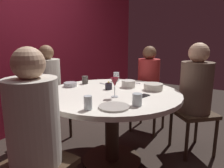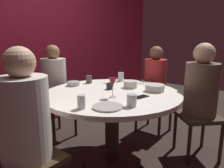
% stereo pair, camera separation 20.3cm
% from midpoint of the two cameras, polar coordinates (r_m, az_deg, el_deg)
% --- Properties ---
extents(ground_plane, '(8.00, 8.00, 0.00)m').
position_cam_midpoint_polar(ground_plane, '(2.35, 2.63, -19.99)').
color(ground_plane, '#2D231E').
extents(back_wall, '(6.00, 0.10, 2.60)m').
position_cam_midpoint_polar(back_wall, '(3.08, -20.63, 12.42)').
color(back_wall, maroon).
rests_on(back_wall, ground).
extents(dining_table, '(1.32, 1.32, 0.74)m').
position_cam_midpoint_polar(dining_table, '(2.09, 2.79, -6.30)').
color(dining_table, silver).
rests_on(dining_table, ground).
extents(seated_diner_left, '(0.40, 0.40, 1.21)m').
position_cam_midpoint_polar(seated_diner_left, '(1.44, -18.82, -9.19)').
color(seated_diner_left, '#3F2D1E').
rests_on(seated_diner_left, ground).
extents(seated_diner_back, '(0.40, 0.40, 1.17)m').
position_cam_midpoint_polar(seated_diner_back, '(2.67, -13.24, 0.46)').
color(seated_diner_back, '#3F2D1E').
rests_on(seated_diner_back, ground).
extents(seated_diner_right, '(0.40, 0.40, 1.15)m').
position_cam_midpoint_polar(seated_diner_right, '(2.83, 13.56, 0.86)').
color(seated_diner_right, '#3F2D1E').
rests_on(seated_diner_right, ground).
extents(seated_diner_front_right, '(0.57, 0.57, 1.21)m').
position_cam_midpoint_polar(seated_diner_front_right, '(2.38, 25.18, -1.26)').
color(seated_diner_front_right, '#3F2D1E').
rests_on(seated_diner_front_right, ground).
extents(candle_holder, '(0.07, 0.07, 0.08)m').
position_cam_midpoint_polar(candle_holder, '(2.15, 2.09, -0.61)').
color(candle_holder, black).
rests_on(candle_holder, dining_table).
extents(wine_glass, '(0.08, 0.08, 0.18)m').
position_cam_midpoint_polar(wine_glass, '(1.85, 3.33, 0.25)').
color(wine_glass, silver).
rests_on(wine_glass, dining_table).
extents(dinner_plate, '(0.24, 0.24, 0.01)m').
position_cam_midpoint_polar(dinner_plate, '(1.60, 2.49, -6.21)').
color(dinner_plate, '#B2ADA3').
rests_on(dinner_plate, dining_table).
extents(cell_phone, '(0.15, 0.10, 0.01)m').
position_cam_midpoint_polar(cell_phone, '(1.90, 10.89, -3.45)').
color(cell_phone, black).
rests_on(cell_phone, dining_table).
extents(bowl_serving_large, '(0.14, 0.14, 0.05)m').
position_cam_midpoint_polar(bowl_serving_large, '(2.34, -7.92, 0.09)').
color(bowl_serving_large, '#B7B7BC').
rests_on(bowl_serving_large, dining_table).
extents(bowl_salad_center, '(0.14, 0.14, 0.07)m').
position_cam_midpoint_polar(bowl_salad_center, '(2.24, 7.61, -0.08)').
color(bowl_salad_center, silver).
rests_on(bowl_salad_center, dining_table).
extents(bowl_small_white, '(0.19, 0.19, 0.07)m').
position_cam_midpoint_polar(bowl_small_white, '(2.14, 14.14, -1.02)').
color(bowl_small_white, beige).
rests_on(bowl_small_white, dining_table).
extents(cup_near_candle, '(0.06, 0.06, 0.10)m').
position_cam_midpoint_polar(cup_near_candle, '(1.57, -4.60, -4.89)').
color(cup_near_candle, silver).
rests_on(cup_near_candle, dining_table).
extents(cup_by_left_diner, '(0.07, 0.07, 0.09)m').
position_cam_midpoint_polar(cup_by_left_diner, '(2.44, -3.91, 1.23)').
color(cup_by_left_diner, '#4C4742').
rests_on(cup_by_left_diner, dining_table).
extents(cup_by_right_diner, '(0.07, 0.07, 0.11)m').
position_cam_midpoint_polar(cup_by_right_diner, '(2.57, 4.68, 1.95)').
color(cup_by_right_diner, silver).
rests_on(cup_by_right_diner, dining_table).
extents(cup_center_front, '(0.08, 0.08, 0.10)m').
position_cam_midpoint_polar(cup_center_front, '(1.63, 8.91, -4.41)').
color(cup_center_front, silver).
rests_on(cup_center_front, dining_table).
extents(fork_near_plate, '(0.06, 0.18, 0.01)m').
position_cam_midpoint_polar(fork_near_plate, '(2.38, 1.34, -0.05)').
color(fork_near_plate, '#B7B7BC').
rests_on(fork_near_plate, dining_table).
extents(knife_near_plate, '(0.05, 0.18, 0.01)m').
position_cam_midpoint_polar(knife_near_plate, '(2.46, 9.02, 0.17)').
color(knife_near_plate, '#B7B7BC').
rests_on(knife_near_plate, dining_table).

